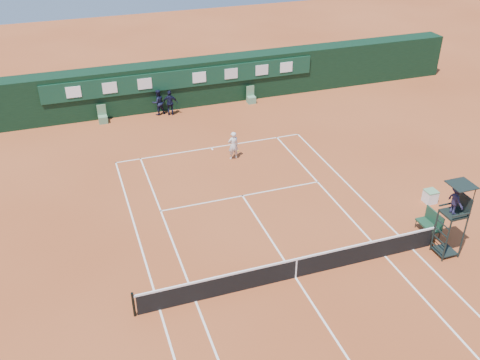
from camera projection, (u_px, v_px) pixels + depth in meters
name	position (u px, v px, depth m)	size (l,w,h in m)	color
ground	(295.00, 277.00, 21.30)	(90.00, 90.00, 0.00)	#A94F28
court_lines	(295.00, 277.00, 21.30)	(11.05, 23.85, 0.01)	silver
tennis_net	(296.00, 268.00, 21.04)	(12.90, 0.10, 1.10)	black
back_wall	(182.00, 83.00, 35.74)	(40.00, 1.65, 3.00)	black
linesman_chair_left	(103.00, 118.00, 33.79)	(0.55, 0.50, 1.15)	#56835D
linesman_chair_right	(251.00, 98.00, 36.59)	(0.55, 0.50, 1.15)	#5D8F6C
umpire_chair	(455.00, 205.00, 21.35)	(0.96, 0.95, 3.42)	black
player_bench	(431.00, 222.00, 23.56)	(0.56, 1.20, 1.10)	#173925
tennis_bag	(429.00, 237.00, 23.37)	(0.32, 0.72, 0.27)	black
cooler	(430.00, 196.00, 25.87)	(0.57, 0.57, 0.65)	silver
tennis_ball	(238.00, 151.00, 30.53)	(0.07, 0.07, 0.07)	yellow
player	(233.00, 145.00, 29.42)	(0.60, 0.39, 1.63)	silver
ball_kid_left	(158.00, 102.00, 34.62)	(0.82, 0.64, 1.69)	black
ball_kid_right	(170.00, 103.00, 34.56)	(0.98, 0.41, 1.67)	black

